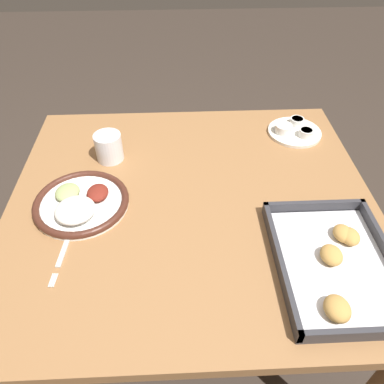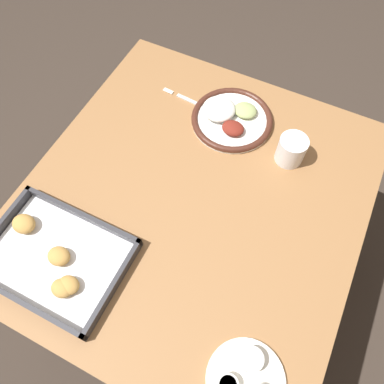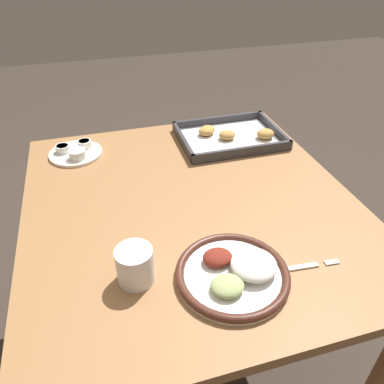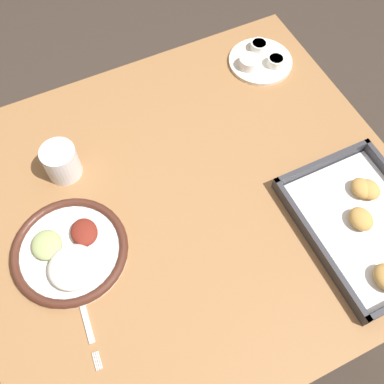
% 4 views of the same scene
% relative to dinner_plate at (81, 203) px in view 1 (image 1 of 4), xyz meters
% --- Properties ---
extents(ground_plane, '(8.00, 8.00, 0.00)m').
position_rel_dinner_plate_xyz_m(ground_plane, '(-0.01, 0.30, -0.73)').
color(ground_plane, '#382D26').
extents(dining_table, '(0.92, 1.00, 0.71)m').
position_rel_dinner_plate_xyz_m(dining_table, '(-0.01, 0.30, -0.12)').
color(dining_table, olive).
rests_on(dining_table, ground_plane).
extents(dinner_plate, '(0.26, 0.26, 0.05)m').
position_rel_dinner_plate_xyz_m(dinner_plate, '(0.00, 0.00, 0.00)').
color(dinner_plate, white).
rests_on(dinner_plate, dining_table).
extents(fork, '(0.19, 0.03, 0.00)m').
position_rel_dinner_plate_xyz_m(fork, '(0.15, -0.02, -0.01)').
color(fork, silver).
rests_on(fork, dining_table).
extents(saucer_plate, '(0.18, 0.18, 0.04)m').
position_rel_dinner_plate_xyz_m(saucer_plate, '(-0.32, 0.66, -0.00)').
color(saucer_plate, white).
rests_on(saucer_plate, dining_table).
extents(baking_tray, '(0.36, 0.27, 0.04)m').
position_rel_dinner_plate_xyz_m(baking_tray, '(0.22, 0.62, -0.00)').
color(baking_tray, '#333338').
rests_on(baking_tray, dining_table).
extents(drinking_cup, '(0.08, 0.08, 0.09)m').
position_rel_dinner_plate_xyz_m(drinking_cup, '(-0.21, 0.05, 0.03)').
color(drinking_cup, white).
rests_on(drinking_cup, dining_table).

